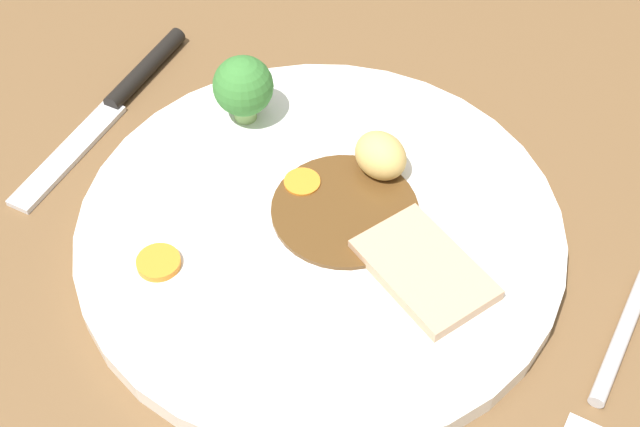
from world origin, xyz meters
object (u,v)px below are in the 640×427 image
at_px(meat_slice_main, 424,269).
at_px(broccoli_floret, 243,87).
at_px(fork, 603,384).
at_px(dinner_plate, 320,232).
at_px(roast_potato_left, 381,155).
at_px(carrot_coin_front, 302,183).
at_px(carrot_coin_back, 159,262).
at_px(knife, 119,98).

bearing_deg(meat_slice_main, broccoli_floret, -20.12).
bearing_deg(meat_slice_main, fork, 174.46).
height_order(dinner_plate, roast_potato_left, roast_potato_left).
distance_m(dinner_plate, meat_slice_main, 0.07).
distance_m(meat_slice_main, carrot_coin_front, 0.10).
distance_m(carrot_coin_front, carrot_coin_back, 0.10).
xyz_separation_m(carrot_coin_front, fork, (-0.21, 0.03, -0.01)).
bearing_deg(carrot_coin_back, knife, -43.10).
bearing_deg(knife, dinner_plate, 76.17).
xyz_separation_m(carrot_coin_back, broccoli_floret, (0.02, -0.13, 0.02)).
relative_size(meat_slice_main, roast_potato_left, 2.23).
bearing_deg(meat_slice_main, roast_potato_left, -44.84).
relative_size(dinner_plate, carrot_coin_front, 12.90).
height_order(broccoli_floret, fork, broccoli_floret).
height_order(meat_slice_main, knife, meat_slice_main).
bearing_deg(roast_potato_left, carrot_coin_front, 43.85).
height_order(carrot_coin_front, knife, carrot_coin_front).
xyz_separation_m(roast_potato_left, broccoli_floret, (0.10, 0.00, 0.01)).
height_order(roast_potato_left, broccoli_floret, broccoli_floret).
relative_size(carrot_coin_front, fork, 0.15).
xyz_separation_m(meat_slice_main, knife, (0.25, -0.04, -0.01)).
xyz_separation_m(carrot_coin_back, fork, (-0.25, -0.06, -0.01)).
height_order(dinner_plate, meat_slice_main, meat_slice_main).
distance_m(meat_slice_main, broccoli_floret, 0.17).
xyz_separation_m(broccoli_floret, fork, (-0.27, 0.07, -0.04)).
bearing_deg(fork, carrot_coin_front, -100.49).
distance_m(dinner_plate, fork, 0.18).
height_order(meat_slice_main, carrot_coin_front, meat_slice_main).
bearing_deg(broccoli_floret, carrot_coin_back, 100.28).
relative_size(carrot_coin_front, carrot_coin_back, 0.89).
distance_m(roast_potato_left, broccoli_floret, 0.10).
distance_m(carrot_coin_back, knife, 0.16).
distance_m(dinner_plate, carrot_coin_back, 0.10).
xyz_separation_m(carrot_coin_back, knife, (0.11, -0.11, -0.01)).
relative_size(broccoli_floret, fork, 0.31).
distance_m(roast_potato_left, carrot_coin_front, 0.05).
xyz_separation_m(meat_slice_main, roast_potato_left, (0.06, -0.06, 0.01)).
xyz_separation_m(roast_potato_left, fork, (-0.17, 0.07, -0.02)).
bearing_deg(broccoli_floret, carrot_coin_front, 151.74).
bearing_deg(carrot_coin_front, broccoli_floret, -28.26).
xyz_separation_m(meat_slice_main, carrot_coin_front, (0.09, -0.02, -0.00)).
bearing_deg(roast_potato_left, carrot_coin_back, 59.23).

